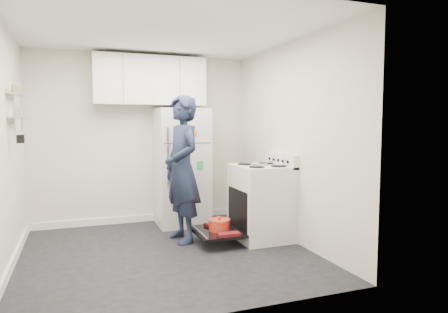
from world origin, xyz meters
name	(u,v)px	position (x,y,z in m)	size (l,w,h in m)	color
room	(162,148)	(-0.03, 0.03, 1.21)	(3.21, 3.21, 2.51)	black
electric_range	(260,203)	(1.26, 0.15, 0.47)	(0.66, 0.76, 1.10)	silver
open_oven_door	(218,229)	(0.68, 0.14, 0.18)	(0.55, 0.70, 0.22)	black
refrigerator	(181,166)	(0.51, 1.25, 0.86)	(0.72, 0.74, 1.77)	silver
upper_cabinets	(150,81)	(0.10, 1.43, 2.10)	(1.60, 0.33, 0.70)	silver
wall_shelf_rack	(18,106)	(-1.52, 0.49, 1.68)	(0.14, 0.60, 0.61)	#B2B2B7
person	(182,169)	(0.30, 0.41, 0.92)	(0.67, 0.44, 1.83)	#192037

